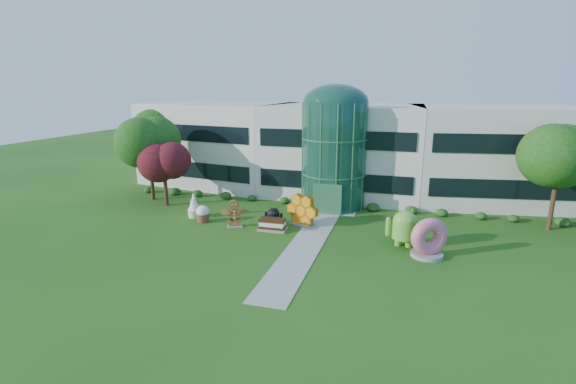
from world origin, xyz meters
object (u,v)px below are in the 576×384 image
(donut, at_px, (428,237))
(gingerbread, at_px, (234,213))
(android_green, at_px, (404,226))
(android_black, at_px, (274,216))

(donut, distance_m, gingerbread, 15.12)
(android_green, distance_m, donut, 2.17)
(gingerbread, bearing_deg, donut, -32.32)
(android_green, xyz_separation_m, donut, (1.58, -1.48, -0.16))
(gingerbread, bearing_deg, android_green, -26.95)
(android_green, height_order, android_black, android_green)
(android_black, bearing_deg, android_green, -6.27)
(android_black, relative_size, gingerbread, 0.74)
(donut, xyz_separation_m, gingerbread, (-14.98, 2.01, -0.25))
(android_green, xyz_separation_m, gingerbread, (-13.40, 0.53, -0.40))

